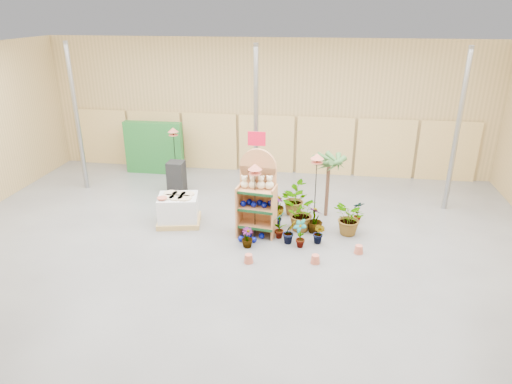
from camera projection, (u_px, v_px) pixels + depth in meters
The scene contains 25 objects.
room at pixel (240, 153), 10.72m from camera, with size 15.20×12.10×4.70m.
display_shelf at pixel (258, 196), 11.38m from camera, with size 0.99×0.70×2.22m.
teddy_bears at pixel (258, 183), 11.14m from camera, with size 0.82×0.22×0.35m.
gazing_balls_shelf at pixel (257, 203), 11.32m from camera, with size 0.82×0.28×0.15m.
gazing_balls_floor at pixel (251, 237), 11.35m from camera, with size 0.63×0.39×0.15m.
pallet_stack at pixel (178, 210), 12.11m from camera, with size 1.27×1.13×0.82m.
charcoal_planters at pixel (177, 177), 14.12m from camera, with size 0.50×0.50×1.00m.
trellis_stock at pixel (154, 148), 15.66m from camera, with size 2.00×0.30×1.80m, color #1C5F23.
offer_sign at pixel (257, 153), 12.84m from camera, with size 0.50×0.08×2.20m.
bird_table_front at pixel (255, 169), 10.89m from camera, with size 0.34×0.34×1.93m.
bird_table_right at pixel (317, 159), 11.57m from camera, with size 0.34×0.34×1.96m.
bird_table_back at pixel (173, 132), 14.47m from camera, with size 0.34×0.34×1.85m.
palm at pixel (329, 161), 12.13m from camera, with size 0.70×0.70×1.86m.
potted_plant_0 at pixel (279, 224), 11.37m from camera, with size 0.39×0.26×0.73m, color #345F2B.
potted_plant_1 at pixel (289, 232), 11.14m from camera, with size 0.33×0.27×0.60m, color #345F2B.
potted_plant_2 at pixel (299, 213), 11.70m from camera, with size 0.88×0.76×0.98m, color #345F2B.
potted_plant_3 at pixel (315, 220), 11.65m from camera, with size 0.40×0.40×0.71m, color #345F2B.
potted_plant_4 at pixel (358, 211), 12.21m from camera, with size 0.33×0.22×0.63m, color #345F2B.
potted_plant_5 at pixel (278, 217), 12.00m from camera, with size 0.29×0.23×0.53m, color #345F2B.
potted_plant_6 at pixel (293, 198), 12.68m from camera, with size 0.82×0.71×0.91m, color #345F2B.
potted_plant_7 at pixel (247, 238), 10.97m from camera, with size 0.28×0.28×0.50m, color #345F2B.
potted_plant_8 at pixel (300, 233), 10.93m from camera, with size 0.38×0.26×0.72m, color #345F2B.
potted_plant_9 at pixel (319, 233), 11.11m from camera, with size 0.30×0.24×0.55m, color #345F2B.
potted_plant_10 at pixel (350, 218), 11.48m from camera, with size 0.82×0.71×0.92m, color #345F2B.
potted_plant_11 at pixel (278, 205), 12.60m from camera, with size 0.35×0.35×0.62m, color #345F2B.
Camera 1 is at (1.90, -9.19, 5.42)m, focal length 32.00 mm.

